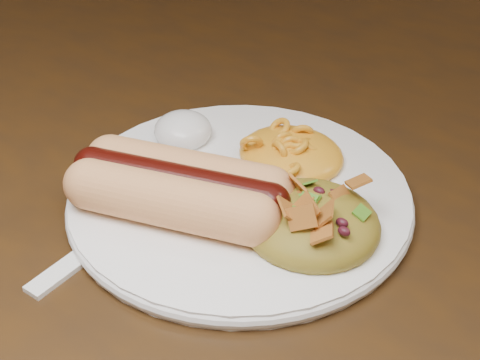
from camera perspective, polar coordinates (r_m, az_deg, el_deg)
The scene contains 7 objects.
table at distance 0.63m, azimuth 7.69°, elevation -8.69°, with size 1.60×0.90×0.75m.
plate at distance 0.56m, azimuth 0.00°, elevation -1.39°, with size 0.26×0.26×0.01m, color white.
hotdog at distance 0.52m, azimuth -4.78°, elevation -0.52°, with size 0.14×0.11×0.04m.
mac_and_cheese at distance 0.58m, azimuth 4.04°, elevation 3.00°, with size 0.09×0.08×0.03m, color yellow.
sour_cream at distance 0.61m, azimuth -4.47°, elevation 4.38°, with size 0.05×0.05×0.03m, color white.
taco_salad at distance 0.51m, azimuth 5.56°, elevation -2.47°, with size 0.10×0.09×0.04m.
fork at distance 0.53m, azimuth -11.84°, elevation -5.57°, with size 0.02×0.14×0.00m, color white.
Camera 1 is at (0.20, -0.40, 1.09)m, focal length 55.00 mm.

